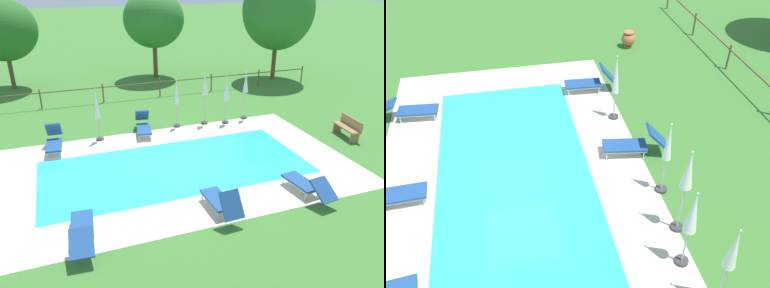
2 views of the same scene
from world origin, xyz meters
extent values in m
plane|color=#3D752D|center=(0.00, 0.00, 0.00)|extent=(160.00, 160.00, 0.00)
cube|color=beige|center=(0.00, 0.00, 0.00)|extent=(13.02, 7.64, 0.01)
cube|color=#2DB7C6|center=(0.00, 0.00, 0.01)|extent=(9.71, 4.33, 0.01)
cube|color=beige|center=(0.00, 2.28, 0.01)|extent=(10.19, 0.24, 0.01)
cube|color=beige|center=(0.00, -2.28, 0.01)|extent=(10.19, 0.24, 0.01)
cube|color=beige|center=(-4.98, 0.00, 0.01)|extent=(0.24, 4.33, 0.01)
cylinder|color=silver|center=(3.04, -2.43, 0.14)|extent=(0.04, 0.04, 0.28)
cube|color=navy|center=(0.37, -2.97, 0.32)|extent=(0.65, 1.32, 0.07)
cube|color=silver|center=(0.37, -2.97, 0.26)|extent=(0.62, 1.30, 0.04)
cylinder|color=silver|center=(0.09, -2.43, 0.14)|extent=(0.04, 0.04, 0.28)
cylinder|color=silver|center=(0.60, -2.41, 0.14)|extent=(0.04, 0.04, 0.28)
cube|color=navy|center=(-4.18, 2.87, 0.32)|extent=(0.68, 1.34, 0.07)
cube|color=navy|center=(-4.12, 3.78, 0.64)|extent=(0.64, 0.62, 0.70)
cube|color=silver|center=(-4.18, 2.87, 0.26)|extent=(0.65, 1.31, 0.04)
cylinder|color=silver|center=(-3.96, 2.30, 0.14)|extent=(0.04, 0.04, 0.28)
cylinder|color=silver|center=(-4.47, 2.34, 0.14)|extent=(0.04, 0.04, 0.28)
cylinder|color=silver|center=(-3.89, 3.41, 0.14)|extent=(0.04, 0.04, 0.28)
cylinder|color=silver|center=(-4.40, 3.44, 0.14)|extent=(0.04, 0.04, 0.28)
cube|color=navy|center=(-3.60, -2.88, 0.32)|extent=(0.71, 1.34, 0.07)
cube|color=silver|center=(-3.60, -2.88, 0.26)|extent=(0.67, 1.32, 0.04)
cylinder|color=silver|center=(-3.81, -2.30, 0.14)|extent=(0.04, 0.04, 0.28)
cylinder|color=silver|center=(-3.30, -2.35, 0.14)|extent=(0.04, 0.04, 0.28)
cylinder|color=silver|center=(-3.90, -3.41, 0.14)|extent=(0.04, 0.04, 0.28)
cylinder|color=silver|center=(-3.39, -3.45, 0.14)|extent=(0.04, 0.04, 0.28)
cube|color=navy|center=(-0.40, 3.33, 0.32)|extent=(0.79, 1.38, 0.07)
cube|color=navy|center=(-0.26, 4.26, 0.62)|extent=(0.69, 0.72, 0.65)
cube|color=silver|center=(-0.40, 3.33, 0.26)|extent=(0.76, 1.35, 0.04)
cylinder|color=silver|center=(-0.24, 2.75, 0.14)|extent=(0.04, 0.04, 0.28)
cylinder|color=silver|center=(-0.74, 2.83, 0.14)|extent=(0.04, 0.04, 0.28)
cylinder|color=silver|center=(-0.07, 3.84, 0.14)|extent=(0.04, 0.04, 0.28)
cylinder|color=silver|center=(-0.57, 3.92, 0.14)|extent=(0.04, 0.04, 0.28)
cylinder|color=#383838|center=(3.63, 3.52, 0.04)|extent=(0.32, 0.32, 0.08)
cylinder|color=#B2B5B7|center=(3.63, 3.52, 0.57)|extent=(0.04, 0.04, 1.13)
cone|color=white|center=(3.63, 3.52, 1.67)|extent=(0.30, 0.30, 1.08)
sphere|color=white|center=(3.63, 3.52, 2.23)|extent=(0.05, 0.05, 0.05)
cylinder|color=#383838|center=(1.31, 3.89, 0.04)|extent=(0.32, 0.32, 0.08)
cylinder|color=#B2B5B7|center=(1.31, 3.89, 0.57)|extent=(0.04, 0.04, 1.14)
cone|color=white|center=(1.31, 3.89, 1.67)|extent=(0.23, 0.23, 1.06)
sphere|color=white|center=(1.31, 3.89, 2.22)|extent=(0.05, 0.05, 0.05)
cylinder|color=#383838|center=(-2.31, 3.53, 0.04)|extent=(0.32, 0.32, 0.08)
cylinder|color=#B2B5B7|center=(-2.31, 3.53, 0.50)|extent=(0.04, 0.04, 1.00)
cone|color=white|center=(-2.31, 3.53, 1.63)|extent=(0.23, 0.23, 1.26)
sphere|color=white|center=(-2.31, 3.53, 2.27)|extent=(0.05, 0.05, 0.05)
cylinder|color=#383838|center=(2.66, 3.80, 0.04)|extent=(0.32, 0.32, 0.08)
cylinder|color=#B2B5B7|center=(2.66, 3.80, 0.71)|extent=(0.04, 0.04, 1.43)
cone|color=white|center=(2.66, 3.80, 1.94)|extent=(0.29, 0.29, 1.02)
sphere|color=white|center=(2.66, 3.80, 2.46)|extent=(0.05, 0.05, 0.05)
cylinder|color=#B2B5B7|center=(4.78, 3.80, 0.67)|extent=(0.04, 0.04, 1.34)
cone|color=white|center=(4.78, 3.80, 1.84)|extent=(0.26, 0.26, 1.01)
sphere|color=white|center=(4.78, 3.80, 2.37)|extent=(0.05, 0.05, 0.05)
cylinder|color=#B7663D|center=(-7.36, 5.56, 0.04)|extent=(0.32, 0.32, 0.08)
ellipsoid|color=#B7663D|center=(-7.36, 5.56, 0.38)|extent=(0.59, 0.59, 0.60)
cylinder|color=#B7663D|center=(-7.36, 5.56, 0.68)|extent=(0.44, 0.44, 0.06)
cylinder|color=brown|center=(-7.94, 8.82, 0.53)|extent=(0.08, 0.08, 1.05)
cylinder|color=brown|center=(-4.67, 8.82, 0.53)|extent=(0.08, 0.08, 1.05)
camera|label=1|loc=(-3.65, -11.73, 6.50)|focal=34.94mm
camera|label=2|loc=(9.08, -0.03, 8.30)|focal=40.10mm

